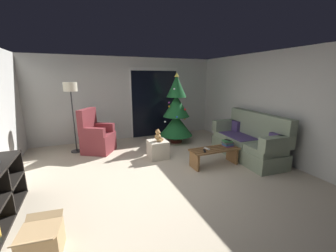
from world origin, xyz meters
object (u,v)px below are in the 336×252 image
(couch, at_px, (249,141))
(remote_white, at_px, (207,149))
(armchair, at_px, (96,137))
(remote_black, at_px, (205,151))
(ottoman, at_px, (158,149))
(teddy_bear_chestnut_by_tree, at_px, (155,145))
(teddy_bear_honey, at_px, (158,136))
(book_stack, at_px, (228,143))
(christmas_tree, at_px, (176,112))
(coffee_table, at_px, (214,154))
(floor_lamp, at_px, (71,94))
(cardboard_box_open_near_shelf, at_px, (41,242))
(cell_phone, at_px, (228,140))

(couch, bearing_deg, remote_white, -176.94)
(remote_white, relative_size, armchair, 0.14)
(remote_black, height_order, ottoman, ottoman)
(remote_white, distance_m, remote_black, 0.16)
(armchair, xyz_separation_m, teddy_bear_chestnut_by_tree, (1.46, -0.38, -0.28))
(teddy_bear_honey, height_order, teddy_bear_chestnut_by_tree, teddy_bear_honey)
(book_stack, height_order, christmas_tree, christmas_tree)
(book_stack, bearing_deg, teddy_bear_honey, 147.96)
(remote_white, xyz_separation_m, ottoman, (-0.82, 0.86, -0.19))
(coffee_table, relative_size, armchair, 0.97)
(book_stack, relative_size, floor_lamp, 0.13)
(floor_lamp, distance_m, cardboard_box_open_near_shelf, 3.67)
(coffee_table, xyz_separation_m, ottoman, (-1.00, 0.89, -0.05))
(couch, xyz_separation_m, christmas_tree, (-1.12, 1.78, 0.50))
(remote_white, bearing_deg, ottoman, 122.85)
(cell_phone, height_order, christmas_tree, christmas_tree)
(couch, relative_size, christmas_tree, 0.98)
(coffee_table, distance_m, ottoman, 1.33)
(floor_lamp, distance_m, teddy_bear_chestnut_by_tree, 2.47)
(christmas_tree, xyz_separation_m, teddy_bear_chestnut_by_tree, (-0.79, -0.37, -0.78))
(coffee_table, xyz_separation_m, cell_phone, (0.38, 0.04, 0.27))
(couch, bearing_deg, floor_lamp, 152.69)
(christmas_tree, distance_m, cardboard_box_open_near_shelf, 4.47)
(coffee_table, xyz_separation_m, remote_black, (-0.30, -0.07, 0.14))
(teddy_bear_honey, bearing_deg, remote_black, -53.94)
(cell_phone, distance_m, teddy_bear_chestnut_by_tree, 1.96)
(teddy_bear_honey, relative_size, teddy_bear_chestnut_by_tree, 1.00)
(couch, height_order, remote_white, couch)
(teddy_bear_honey, bearing_deg, ottoman, 138.32)
(book_stack, relative_size, christmas_tree, 0.12)
(couch, bearing_deg, coffee_table, -174.92)
(ottoman, bearing_deg, coffee_table, -41.68)
(book_stack, bearing_deg, remote_black, -171.15)
(remote_white, xyz_separation_m, cardboard_box_open_near_shelf, (-2.94, -1.34, -0.24))
(floor_lamp, bearing_deg, teddy_bear_chestnut_by_tree, -16.73)
(remote_white, bearing_deg, book_stack, -10.50)
(ottoman, bearing_deg, teddy_bear_chestnut_by_tree, 77.96)
(coffee_table, distance_m, teddy_bear_chestnut_by_tree, 1.74)
(cell_phone, xyz_separation_m, cardboard_box_open_near_shelf, (-3.50, -1.36, -0.36))
(cardboard_box_open_near_shelf, bearing_deg, coffee_table, 22.82)
(christmas_tree, bearing_deg, remote_black, -96.61)
(remote_black, bearing_deg, teddy_bear_chestnut_by_tree, -44.83)
(cell_phone, bearing_deg, remote_black, -179.03)
(book_stack, relative_size, cell_phone, 1.64)
(remote_black, bearing_deg, floor_lamp, -15.21)
(remote_white, xyz_separation_m, teddy_bear_chestnut_by_tree, (-0.69, 1.48, -0.28))
(coffee_table, height_order, cardboard_box_open_near_shelf, coffee_table)
(coffee_table, xyz_separation_m, armchair, (-2.32, 1.88, 0.14))
(coffee_table, height_order, remote_white, remote_white)
(cardboard_box_open_near_shelf, bearing_deg, remote_black, 23.72)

